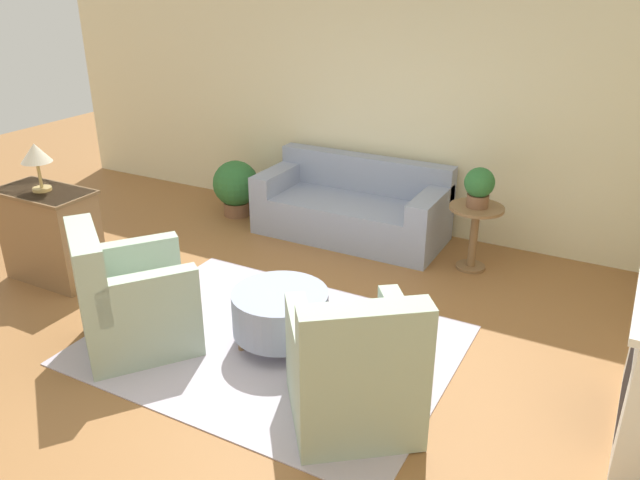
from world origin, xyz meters
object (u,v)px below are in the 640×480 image
(ottoman_table, at_px, (280,312))
(dresser, at_px, (51,234))
(potted_plant_floor, at_px, (236,186))
(armchair_right, at_px, (354,374))
(couch, at_px, (353,209))
(table_lamp, at_px, (36,155))
(armchair_left, at_px, (129,303))
(side_table, at_px, (475,227))
(potted_plant_on_side_table, at_px, (479,186))

(ottoman_table, relative_size, dresser, 0.82)
(potted_plant_floor, bearing_deg, armchair_right, -43.61)
(couch, distance_m, table_lamp, 3.27)
(couch, height_order, armchair_left, armchair_left)
(armchair_right, xyz_separation_m, side_table, (0.04, 2.67, 0.07))
(armchair_left, distance_m, armchair_right, 1.96)
(ottoman_table, distance_m, side_table, 2.31)
(potted_plant_on_side_table, bearing_deg, potted_plant_floor, 178.14)
(couch, relative_size, potted_plant_on_side_table, 5.34)
(side_table, height_order, dresser, dresser)
(armchair_right, distance_m, dresser, 3.51)
(side_table, xyz_separation_m, table_lamp, (-3.52, -2.13, 0.79))
(armchair_right, height_order, potted_plant_on_side_table, potted_plant_on_side_table)
(potted_plant_floor, height_order, table_lamp, table_lamp)
(armchair_left, relative_size, side_table, 1.73)
(potted_plant_floor, bearing_deg, side_table, -1.86)
(armchair_left, xyz_separation_m, table_lamp, (-1.51, 0.54, 0.85))
(armchair_left, relative_size, potted_plant_floor, 1.70)
(ottoman_table, bearing_deg, armchair_left, -151.09)
(side_table, bearing_deg, couch, 171.67)
(ottoman_table, distance_m, table_lamp, 2.72)
(couch, xyz_separation_m, table_lamp, (-2.08, -2.34, 0.93))
(potted_plant_floor, bearing_deg, dresser, -104.30)
(couch, distance_m, side_table, 1.46)
(ottoman_table, bearing_deg, couch, 101.52)
(potted_plant_on_side_table, bearing_deg, armchair_left, -126.90)
(armchair_right, bearing_deg, armchair_left, 180.00)
(side_table, height_order, potted_plant_on_side_table, potted_plant_on_side_table)
(table_lamp, bearing_deg, dresser, 0.00)
(side_table, relative_size, table_lamp, 1.49)
(armchair_left, bearing_deg, armchair_right, -0.00)
(potted_plant_on_side_table, relative_size, potted_plant_floor, 0.58)
(couch, distance_m, ottoman_table, 2.35)
(armchair_right, height_order, dresser, armchair_right)
(armchair_left, distance_m, ottoman_table, 1.19)
(couch, height_order, dresser, dresser)
(dresser, xyz_separation_m, table_lamp, (0.00, 0.00, 0.77))
(armchair_left, height_order, table_lamp, table_lamp)
(couch, relative_size, potted_plant_floor, 3.08)
(armchair_right, bearing_deg, couch, 115.78)
(armchair_left, xyz_separation_m, ottoman_table, (1.04, 0.57, -0.09))
(ottoman_table, height_order, dresser, dresser)
(couch, xyz_separation_m, potted_plant_floor, (-1.51, -0.11, 0.06))
(side_table, bearing_deg, potted_plant_floor, 178.14)
(armchair_left, xyz_separation_m, potted_plant_on_side_table, (2.01, 2.67, 0.49))
(armchair_right, relative_size, side_table, 1.73)
(dresser, relative_size, table_lamp, 2.11)
(armchair_right, relative_size, ottoman_table, 1.50)
(couch, height_order, armchair_right, armchair_right)
(couch, relative_size, dresser, 2.22)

